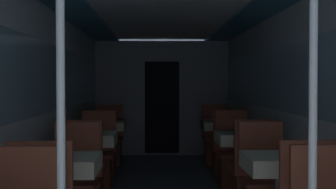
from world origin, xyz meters
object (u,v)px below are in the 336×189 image
(chair_left_far_2, at_px, (97,165))
(support_pole_right_0, at_px, (313,148))
(dining_table_left_2, at_px, (91,143))
(dining_table_right_2, at_px, (242,143))
(chair_left_near_3, at_px, (102,157))
(chair_right_far_3, at_px, (216,146))
(support_pole_left_0, at_px, (61,149))
(chair_right_far_2, at_px, (233,164))
(dining_table_left_3, at_px, (106,129))
(chair_right_near_2, at_px, (252,183))
(dining_table_left_1, at_px, (62,171))
(chair_right_near_3, at_px, (227,157))
(dining_table_right_1, at_px, (281,170))
(chair_left_far_3, at_px, (110,146))
(dining_table_right_3, at_px, (221,128))
(chair_left_near_2, at_px, (84,184))

(chair_left_far_2, bearing_deg, support_pole_right_0, 109.86)
(dining_table_left_2, bearing_deg, dining_table_right_2, 0.00)
(chair_left_near_3, bearing_deg, chair_right_far_3, 32.72)
(support_pole_left_0, relative_size, chair_right_far_2, 2.17)
(dining_table_left_3, relative_size, chair_right_near_2, 0.78)
(dining_table_left_1, xyz_separation_m, chair_left_near_3, (0.00, 2.85, -0.35))
(support_pole_left_0, xyz_separation_m, chair_right_near_3, (1.44, 4.56, -0.77))
(dining_table_right_1, bearing_deg, dining_table_left_2, 136.04)
(dining_table_left_2, bearing_deg, chair_left_far_3, 90.00)
(support_pole_left_0, xyz_separation_m, dining_table_left_3, (-0.33, 5.13, -0.42))
(dining_table_left_1, height_order, support_pole_right_0, support_pole_right_0)
(support_pole_right_0, relative_size, chair_right_near_2, 2.17)
(chair_right_near_3, bearing_deg, dining_table_left_1, -121.88)
(dining_table_right_2, relative_size, chair_right_near_2, 0.78)
(dining_table_right_2, distance_m, dining_table_right_3, 1.71)
(chair_right_near_2, bearing_deg, dining_table_right_2, 90.00)
(chair_right_far_2, bearing_deg, chair_left_far_2, 0.00)
(chair_left_far_2, bearing_deg, chair_right_near_2, 147.28)
(support_pole_right_0, height_order, chair_right_far_3, support_pole_right_0)
(support_pole_left_0, distance_m, dining_table_left_1, 1.79)
(dining_table_right_1, bearing_deg, chair_right_far_3, 90.00)
(chair_left_far_3, relative_size, chair_right_far_2, 1.00)
(support_pole_right_0, bearing_deg, dining_table_right_1, 79.02)
(chair_left_near_2, xyz_separation_m, chair_right_far_3, (1.77, 2.85, 0.00))
(dining_table_right_1, bearing_deg, dining_table_right_3, 90.00)
(dining_table_right_2, height_order, chair_right_far_2, chair_right_far_2)
(dining_table_left_1, height_order, chair_left_near_3, chair_left_near_3)
(chair_right_far_2, bearing_deg, dining_table_right_3, -90.00)
(chair_left_far_3, bearing_deg, chair_right_near_2, 121.89)
(dining_table_left_3, distance_m, dining_table_right_2, 2.46)
(dining_table_left_3, distance_m, chair_right_near_3, 1.90)
(chair_left_near_2, xyz_separation_m, chair_right_near_3, (1.77, 1.71, 0.00))
(chair_right_far_2, bearing_deg, dining_table_left_3, -32.75)
(support_pole_left_0, relative_size, dining_table_left_1, 2.79)
(chair_right_near_2, bearing_deg, chair_left_far_2, 147.28)
(chair_left_near_3, distance_m, dining_table_right_3, 1.90)
(chair_left_near_2, height_order, chair_right_near_2, same)
(chair_left_far_2, relative_size, dining_table_left_3, 1.28)
(support_pole_left_0, bearing_deg, chair_right_far_3, 75.81)
(chair_left_far_2, xyz_separation_m, dining_table_left_3, (-0.00, 1.14, 0.35))
(dining_table_left_3, height_order, chair_left_near_3, chair_left_near_3)
(dining_table_right_3, bearing_deg, support_pole_left_0, -105.69)
(support_pole_left_0, bearing_deg, dining_table_right_3, 74.31)
(support_pole_right_0, bearing_deg, chair_left_far_3, 104.19)
(chair_right_far_2, bearing_deg, dining_table_right_1, 90.00)
(support_pole_left_0, height_order, chair_left_near_2, support_pole_left_0)
(chair_right_far_3, bearing_deg, chair_left_far_2, 43.96)
(dining_table_right_3, bearing_deg, chair_left_far_2, -147.25)
(dining_table_left_2, xyz_separation_m, chair_left_near_3, (0.00, 1.14, -0.35))
(support_pole_right_0, bearing_deg, chair_left_near_3, 107.54)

